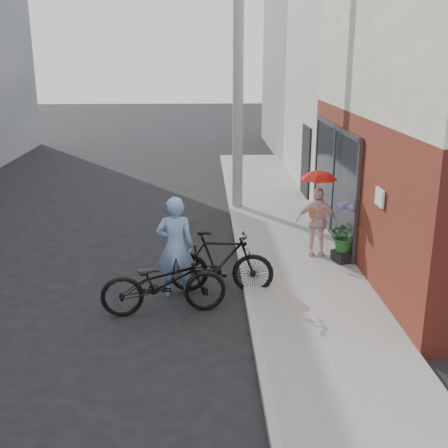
{
  "coord_description": "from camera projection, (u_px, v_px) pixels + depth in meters",
  "views": [
    {
      "loc": [
        0.18,
        -8.9,
        4.17
      ],
      "look_at": [
        0.55,
        1.11,
        1.1
      ],
      "focal_mm": 45.0,
      "sensor_mm": 36.0,
      "label": 1
    }
  ],
  "objects": [
    {
      "name": "utility_pole",
      "position": [
        238.0,
        80.0,
        14.46
      ],
      "size": [
        0.28,
        0.28,
        7.0
      ],
      "primitive_type": "cylinder",
      "color": "#9E9E99",
      "rests_on": "ground"
    },
    {
      "name": "east_building_far",
      "position": [
        365.0,
        69.0,
        24.24
      ],
      "size": [
        8.0,
        8.0,
        7.0
      ],
      "primitive_type": "cube",
      "color": "slate",
      "rests_on": "ground"
    },
    {
      "name": "sidewalk",
      "position": [
        296.0,
        258.0,
        11.68
      ],
      "size": [
        2.2,
        24.0,
        0.12
      ],
      "primitive_type": "cube",
      "color": "gray",
      "rests_on": "ground"
    },
    {
      "name": "planter",
      "position": [
        344.0,
        256.0,
        11.34
      ],
      "size": [
        0.5,
        0.5,
        0.21
      ],
      "primitive_type": "cube",
      "rotation": [
        0.0,
        0.0,
        0.33
      ],
      "color": "black",
      "rests_on": "sidewalk"
    },
    {
      "name": "potted_plant",
      "position": [
        345.0,
        236.0,
        11.22
      ],
      "size": [
        0.6,
        0.52,
        0.66
      ],
      "primitive_type": "imported",
      "color": "#26602B",
      "rests_on": "planter"
    },
    {
      "name": "ground",
      "position": [
        194.0,
        304.0,
        9.72
      ],
      "size": [
        80.0,
        80.0,
        0.0
      ],
      "primitive_type": "plane",
      "color": "black",
      "rests_on": "ground"
    },
    {
      "name": "parasol",
      "position": [
        319.0,
        172.0,
        11.25
      ],
      "size": [
        0.72,
        0.72,
        0.63
      ],
      "primitive_type": "imported",
      "color": "red",
      "rests_on": "kimono_woman"
    },
    {
      "name": "curb",
      "position": [
        241.0,
        259.0,
        11.64
      ],
      "size": [
        0.12,
        24.0,
        0.12
      ],
      "primitive_type": "cube",
      "color": "#9E9E99",
      "rests_on": "ground"
    },
    {
      "name": "officer",
      "position": [
        175.0,
        247.0,
        9.83
      ],
      "size": [
        0.68,
        0.46,
        1.82
      ],
      "primitive_type": "imported",
      "rotation": [
        0.0,
        0.0,
        3.18
      ],
      "color": "#769CD2",
      "rests_on": "ground"
    },
    {
      "name": "bike_left",
      "position": [
        164.0,
        282.0,
        9.23
      ],
      "size": [
        2.15,
        1.0,
        1.09
      ],
      "primitive_type": "imported",
      "rotation": [
        0.0,
        0.0,
        1.71
      ],
      "color": "black",
      "rests_on": "ground"
    },
    {
      "name": "bike_right",
      "position": [
        220.0,
        262.0,
        10.03
      ],
      "size": [
        1.97,
        0.75,
        1.15
      ],
      "primitive_type": "imported",
      "rotation": [
        0.0,
        0.0,
        1.46
      ],
      "color": "black",
      "rests_on": "ground"
    },
    {
      "name": "plaster_building",
      "position": [
        427.0,
        75.0,
        17.55
      ],
      "size": [
        8.0,
        6.0,
        7.0
      ],
      "primitive_type": "cube",
      "color": "silver",
      "rests_on": "ground"
    },
    {
      "name": "kimono_woman",
      "position": [
        317.0,
        221.0,
        11.55
      ],
      "size": [
        0.89,
        0.52,
        1.43
      ],
      "primitive_type": "imported",
      "rotation": [
        0.0,
        0.0,
        -0.21
      ],
      "color": "beige",
      "rests_on": "sidewalk"
    }
  ]
}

